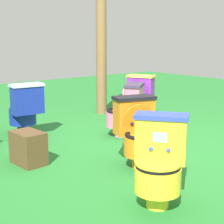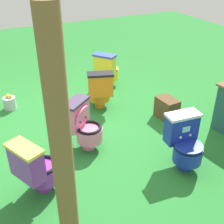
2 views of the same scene
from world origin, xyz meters
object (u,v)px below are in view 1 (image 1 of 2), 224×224
Objects in this scene: toilet_yellow at (159,160)px; small_crate at (28,148)px; toilet_purple at (138,98)px; wooden_post at (101,48)px; toilet_blue at (25,109)px; toilet_pink at (126,110)px; toilet_orange at (138,131)px.

small_crate is at bearing -23.56° from toilet_yellow.
toilet_purple is 2.48m from small_crate.
toilet_yellow is 3.72m from wooden_post.
wooden_post reaches higher than toilet_purple.
toilet_blue is 1.23m from small_crate.
toilet_purple and toilet_pink have the same top height.
toilet_purple is 1.12m from wooden_post.
small_crate is at bearing 83.26° from toilet_purple.
toilet_yellow is 2.06m from toilet_pink.
wooden_post is (1.43, -0.69, 0.77)m from toilet_pink.
small_crate is (0.77, 0.88, -0.20)m from toilet_orange.
wooden_post is at bearing 20.96° from toilet_blue.
toilet_pink reaches higher than small_crate.
toilet_yellow reaches higher than small_crate.
toilet_pink is (1.70, -1.17, 0.00)m from toilet_yellow.
wooden_post is (3.13, -1.86, 0.77)m from toilet_yellow.
toilet_orange is 1.00× the size of toilet_pink.
toilet_purple is at bearing -172.22° from wooden_post.
toilet_purple is at bearing -115.46° from toilet_orange.
toilet_blue is 1.00× the size of toilet_pink.
toilet_purple is at bearing -77.60° from toilet_yellow.
toilet_yellow is at bearing 114.64° from toilet_purple.
toilet_yellow is 3.04m from toilet_purple.
toilet_pink is at bearing -84.11° from small_crate.
toilet_pink is at bearing 154.12° from wooden_post.
toilet_orange is 1.00× the size of toilet_yellow.
toilet_purple is 1.01m from toilet_pink.
small_crate is (-0.16, 1.54, -0.20)m from toilet_pink.
toilet_orange is 1.14m from toilet_pink.
toilet_yellow is at bearing 75.26° from toilet_orange.
toilet_pink is 0.32× the size of wooden_post.
toilet_purple is (2.31, -1.97, 0.00)m from toilet_yellow.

